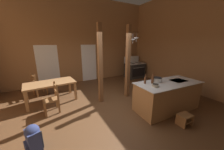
# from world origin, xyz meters

# --- Properties ---
(ground_plane) EXTENTS (8.48, 7.79, 0.10)m
(ground_plane) POSITION_xyz_m (0.00, 0.00, -0.05)
(ground_plane) COLOR brown
(wall_back) EXTENTS (8.48, 0.14, 4.45)m
(wall_back) POSITION_xyz_m (0.00, 3.57, 2.23)
(wall_back) COLOR #93663F
(wall_back) RESTS_ON ground_plane
(wall_right) EXTENTS (0.14, 7.79, 4.45)m
(wall_right) POSITION_xyz_m (3.91, 0.00, 2.23)
(wall_right) COLOR #93663F
(wall_right) RESTS_ON ground_plane
(glazed_door_back_left) EXTENTS (1.00, 0.01, 2.05)m
(glazed_door_back_left) POSITION_xyz_m (-1.73, 3.49, 1.02)
(glazed_door_back_left) COLOR white
(glazed_door_back_left) RESTS_ON ground_plane
(glazed_panel_back_right) EXTENTS (0.84, 0.01, 2.05)m
(glazed_panel_back_right) POSITION_xyz_m (0.38, 3.49, 1.02)
(glazed_panel_back_right) COLOR white
(glazed_panel_back_right) RESTS_ON ground_plane
(kitchen_island) EXTENTS (2.20, 1.05, 0.94)m
(kitchen_island) POSITION_xyz_m (1.60, -0.87, 0.47)
(kitchen_island) COLOR #9E7044
(kitchen_island) RESTS_ON ground_plane
(stove_range) EXTENTS (1.15, 0.83, 1.32)m
(stove_range) POSITION_xyz_m (3.09, 2.73, 0.48)
(stove_range) COLOR #292929
(stove_range) RESTS_ON ground_plane
(support_post_with_pot_rack) EXTENTS (0.55, 0.20, 2.80)m
(support_post_with_pot_rack) POSITION_xyz_m (1.06, 0.61, 1.49)
(support_post_with_pot_rack) COLOR brown
(support_post_with_pot_rack) RESTS_ON ground_plane
(support_post_center) EXTENTS (0.14, 0.14, 2.80)m
(support_post_center) POSITION_xyz_m (-0.10, 0.68, 1.40)
(support_post_center) COLOR brown
(support_post_center) RESTS_ON ground_plane
(step_stool) EXTENTS (0.37, 0.30, 0.30)m
(step_stool) POSITION_xyz_m (1.34, -1.67, 0.18)
(step_stool) COLOR brown
(step_stool) RESTS_ON ground_plane
(dining_table) EXTENTS (1.79, 1.08, 0.74)m
(dining_table) POSITION_xyz_m (-1.74, 1.57, 0.65)
(dining_table) COLOR #9E7044
(dining_table) RESTS_ON ground_plane
(ladderback_chair_near_window) EXTENTS (0.57, 0.57, 0.95)m
(ladderback_chair_near_window) POSITION_xyz_m (-2.19, 2.43, 0.45)
(ladderback_chair_near_window) COLOR brown
(ladderback_chair_near_window) RESTS_ON ground_plane
(ladderback_chair_by_post) EXTENTS (0.49, 0.49, 0.95)m
(ladderback_chair_by_post) POSITION_xyz_m (-1.74, 0.71, 0.45)
(ladderback_chair_by_post) COLOR brown
(ladderback_chair_by_post) RESTS_ON ground_plane
(backpack) EXTENTS (0.36, 0.37, 0.60)m
(backpack) POSITION_xyz_m (-2.18, -0.73, 0.31)
(backpack) COLOR navy
(backpack) RESTS_ON ground_plane
(stockpot_on_counter) EXTENTS (0.34, 0.27, 0.15)m
(stockpot_on_counter) POSITION_xyz_m (1.29, -0.68, 1.01)
(stockpot_on_counter) COLOR silver
(stockpot_on_counter) RESTS_ON kitchen_island
(mixing_bowl_on_counter) EXTENTS (0.20, 0.20, 0.07)m
(mixing_bowl_on_counter) POSITION_xyz_m (0.92, -0.95, 0.97)
(mixing_bowl_on_counter) COLOR #B2A893
(mixing_bowl_on_counter) RESTS_ON kitchen_island
(bottle_tall_on_counter) EXTENTS (0.08, 0.08, 0.33)m
(bottle_tall_on_counter) POSITION_xyz_m (1.07, -0.69, 1.07)
(bottle_tall_on_counter) COLOR #56331E
(bottle_tall_on_counter) RESTS_ON kitchen_island
(bottle_short_on_counter) EXTENTS (0.07, 0.07, 0.28)m
(bottle_short_on_counter) POSITION_xyz_m (0.85, -0.60, 1.05)
(bottle_short_on_counter) COLOR #56331E
(bottle_short_on_counter) RESTS_ON kitchen_island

